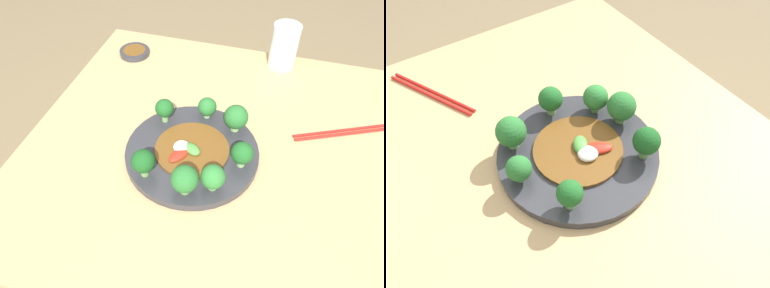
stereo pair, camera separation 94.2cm
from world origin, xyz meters
The scene contains 14 objects.
ground_plane centered at (0.00, 0.00, 0.00)m, with size 8.00×8.00×0.00m, color #7F6B4C.
table centered at (0.00, 0.00, 0.35)m, with size 0.87×0.85×0.70m.
plate centered at (0.04, 0.04, 0.71)m, with size 0.30×0.30×0.02m.
broccoli_southwest centered at (-0.04, -0.05, 0.76)m, with size 0.06×0.06×0.07m.
broccoli_southeast centered at (0.13, -0.03, 0.76)m, with size 0.04×0.04×0.06m.
broccoli_north centered at (0.02, 0.16, 0.76)m, with size 0.06×0.06×0.07m.
broccoli_northeast centered at (0.12, 0.14, 0.76)m, with size 0.05×0.05×0.07m.
broccoli_west centered at (-0.07, 0.06, 0.76)m, with size 0.05×0.05×0.06m.
broccoli_south centered at (0.04, -0.07, 0.75)m, with size 0.04×0.04×0.05m.
broccoli_northwest centered at (-0.03, 0.13, 0.76)m, with size 0.05×0.05×0.06m.
stirfry_center centered at (0.04, 0.05, 0.73)m, with size 0.17×0.17×0.02m.
drinking_glass centered at (-0.11, -0.37, 0.77)m, with size 0.08×0.08×0.12m.
chopsticks centered at (-0.28, -0.12, 0.71)m, with size 0.22×0.12×0.01m.
sauce_dish centered at (0.32, -0.30, 0.71)m, with size 0.09×0.09×0.02m.
Camera 1 is at (-0.12, 0.59, 1.34)m, focal length 35.00 mm.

